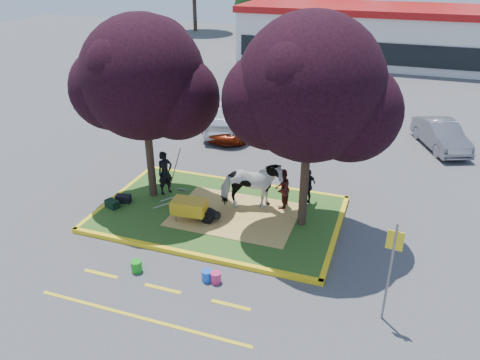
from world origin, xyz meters
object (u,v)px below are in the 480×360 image
(handler, at_px, (165,173))
(sign_post, at_px, (391,262))
(bucket_pink, at_px, (216,277))
(car_black, at_px, (148,105))
(bucket_green, at_px, (136,266))
(cow, at_px, (251,186))
(car_silver, at_px, (230,116))
(wheelbarrow, at_px, (190,207))
(calf, at_px, (204,213))
(bucket_blue, at_px, (207,276))

(handler, distance_m, sign_post, 9.16)
(bucket_pink, relative_size, car_black, 0.08)
(handler, xyz_separation_m, bucket_green, (1.32, -4.43, -0.81))
(cow, bearing_deg, car_silver, 5.47)
(wheelbarrow, bearing_deg, car_silver, 97.59)
(bucket_green, height_order, car_black, car_black)
(calf, bearing_deg, bucket_green, -117.98)
(handler, bearing_deg, car_black, 64.15)
(sign_post, height_order, bucket_blue, sign_post)
(bucket_green, relative_size, car_silver, 0.07)
(calf, distance_m, bucket_pink, 3.25)
(bucket_green, distance_m, car_black, 14.27)
(bucket_green, bearing_deg, bucket_blue, 7.80)
(car_black, bearing_deg, wheelbarrow, -59.67)
(car_silver, bearing_deg, bucket_green, 88.10)
(cow, bearing_deg, bucket_pink, 164.30)
(bucket_green, distance_m, bucket_pink, 2.37)
(sign_post, height_order, bucket_pink, sign_post)
(sign_post, bearing_deg, wheelbarrow, 166.39)
(cow, distance_m, sign_post, 6.27)
(bucket_pink, distance_m, car_black, 15.26)
(cow, relative_size, bucket_pink, 6.59)
(handler, distance_m, wheelbarrow, 2.34)
(car_silver, bearing_deg, bucket_pink, 99.19)
(bucket_pink, bearing_deg, cow, 94.20)
(wheelbarrow, bearing_deg, bucket_pink, -57.16)
(cow, distance_m, wheelbarrow, 2.26)
(bucket_green, distance_m, bucket_blue, 2.10)
(calf, distance_m, car_black, 12.04)
(bucket_pink, bearing_deg, calf, 119.10)
(wheelbarrow, bearing_deg, sign_post, -25.66)
(sign_post, xyz_separation_m, car_black, (-13.51, 12.24, -1.07))
(calf, xyz_separation_m, sign_post, (6.08, -2.77, 1.37))
(sign_post, bearing_deg, car_black, 145.36)
(bucket_green, height_order, bucket_blue, bucket_green)
(cow, xyz_separation_m, bucket_green, (-2.05, -4.35, -0.88))
(calf, relative_size, bucket_green, 2.96)
(wheelbarrow, relative_size, car_silver, 0.43)
(calf, xyz_separation_m, car_black, (-7.43, 9.47, 0.30))
(sign_post, relative_size, bucket_pink, 8.62)
(handler, relative_size, car_black, 0.42)
(calf, relative_size, bucket_pink, 3.13)
(wheelbarrow, relative_size, bucket_pink, 6.39)
(handler, xyz_separation_m, bucket_pink, (3.67, -4.13, -0.82))
(bucket_pink, bearing_deg, bucket_green, -172.80)
(bucket_green, distance_m, car_silver, 12.09)
(calf, relative_size, wheelbarrow, 0.49)
(handler, bearing_deg, calf, -90.77)
(handler, xyz_separation_m, bucket_blue, (3.40, -4.14, -0.82))
(handler, xyz_separation_m, wheelbarrow, (1.71, -1.57, -0.29))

